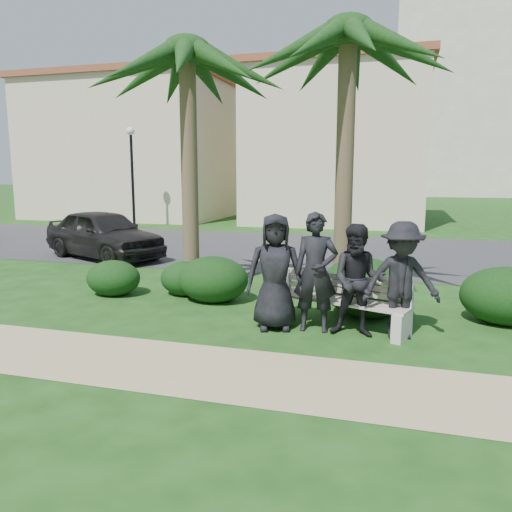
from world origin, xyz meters
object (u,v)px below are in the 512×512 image
Objects in this scene: man_b at (316,272)px; car_a at (104,234)px; street_lamp at (132,159)px; man_d at (401,281)px; man_c at (358,281)px; palm_right at (348,35)px; palm_left at (187,54)px; park_bench at (337,305)px; man_a at (275,272)px.

man_b is 8.30m from car_a.
man_d is at bearing -46.97° from street_lamp.
palm_right is at bearing 103.31° from man_c.
palm_left is (7.11, -10.19, 1.60)m from street_lamp.
street_lamp is 8.05m from car_a.
park_bench is at bearing 150.09° from man_d.
street_lamp is 1.81× the size of park_bench.
man_b is 0.65m from man_c.
street_lamp is 12.53m from palm_left.
palm_right reaches higher than car_a.
palm_left is 1.37× the size of car_a.
palm_left reaches higher than street_lamp.
park_bench is 1.39× the size of man_d.
man_b is at bearing 172.71° from man_c.
car_a is at bearing 146.59° from man_c.
palm_left is (-3.99, 1.70, 3.70)m from man_d.
man_c is at bearing -27.45° from park_bench.
street_lamp reaches higher than man_a.
street_lamp is at bearing 119.65° from man_d.
man_c is at bearing -16.07° from man_a.
man_d is at bearing -97.16° from car_a.
man_c is 5.34m from palm_left.
car_a is (-7.39, 4.89, -0.14)m from man_c.
street_lamp is at bearing 47.59° from car_a.
man_b is at bearing -8.61° from man_a.
man_c is 0.97× the size of man_d.
palm_right reaches higher than street_lamp.
man_b is at bearing -50.31° from street_lamp.
man_a is at bearing 179.84° from man_c.
palm_left is at bearing 142.26° from man_b.
man_c is at bearing -76.75° from palm_right.
car_a is at bearing 125.68° from man_a.
street_lamp is 15.26m from man_a.
park_bench is at bearing 37.07° from man_b.
street_lamp is at bearing 123.50° from man_b.
man_a is 1.04× the size of man_d.
palm_right is at bearing -44.92° from street_lamp.
park_bench is at bearing -24.93° from palm_left.
man_a is at bearing -39.49° from palm_left.
man_b is 4.87m from palm_left.
man_b is 1.06× the size of man_d.
palm_left is (-2.75, 1.69, 3.64)m from man_b.
car_a is at bearing -66.30° from street_lamp.
car_a is (-6.93, 2.93, -4.02)m from palm_right.
park_bench is 1.32× the size of man_b.
street_lamp is 14.29m from palm_right.
car_a is (-7.99, 4.81, -0.16)m from man_d.
park_bench is 1.34× the size of man_a.
street_lamp is 2.38× the size of man_b.
car_a is at bearing 142.10° from palm_left.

